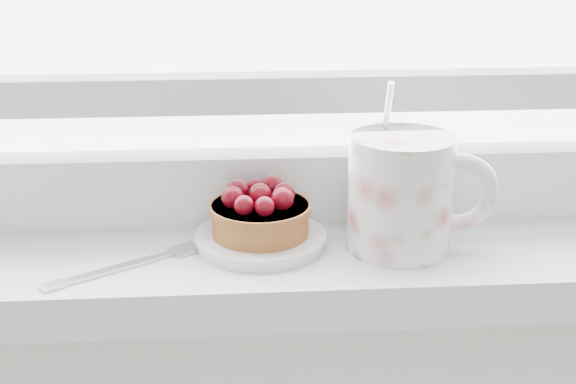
{
  "coord_description": "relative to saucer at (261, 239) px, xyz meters",
  "views": [
    {
      "loc": [
        -0.06,
        1.21,
        1.24
      ],
      "look_at": [
        -0.01,
        1.88,
        1.0
      ],
      "focal_mm": 50.0,
      "sensor_mm": 36.0,
      "label": 1
    }
  ],
  "objects": [
    {
      "name": "fork",
      "position": [
        -0.11,
        -0.03,
        -0.0
      ],
      "size": [
        0.16,
        0.11,
        0.0
      ],
      "color": "silver",
      "rests_on": "windowsill"
    },
    {
      "name": "raspberry_tart",
      "position": [
        -0.0,
        0.0,
        0.03
      ],
      "size": [
        0.09,
        0.09,
        0.05
      ],
      "color": "brown",
      "rests_on": "saucer"
    },
    {
      "name": "floral_mug",
      "position": [
        0.13,
        -0.01,
        0.05
      ],
      "size": [
        0.14,
        0.11,
        0.15
      ],
      "color": "silver",
      "rests_on": "windowsill"
    },
    {
      "name": "saucer",
      "position": [
        0.0,
        0.0,
        0.0
      ],
      "size": [
        0.12,
        0.12,
        0.01
      ],
      "primitive_type": "cylinder",
      "color": "silver",
      "rests_on": "windowsill"
    }
  ]
}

